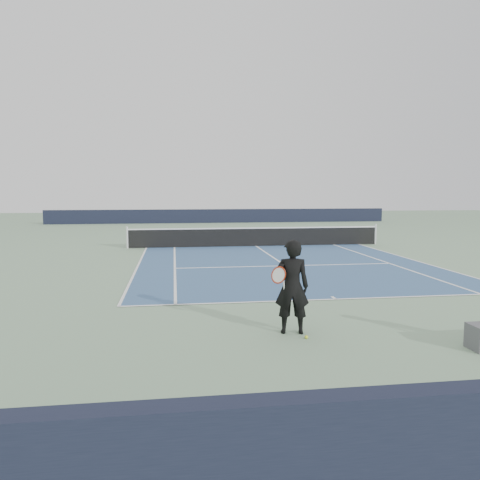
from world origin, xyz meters
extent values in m
plane|color=gray|center=(0.00, 0.00, 0.00)|extent=(80.00, 80.00, 0.00)
cube|color=#35557D|center=(0.00, 0.00, 0.01)|extent=(10.97, 23.77, 0.01)
cylinder|color=silver|center=(-6.40, 0.00, 0.54)|extent=(0.10, 0.10, 1.07)
cylinder|color=silver|center=(6.40, 0.00, 0.54)|extent=(0.10, 0.10, 1.07)
cube|color=black|center=(0.00, 0.00, 0.46)|extent=(12.80, 0.03, 0.90)
cube|color=white|center=(0.00, 0.00, 0.93)|extent=(12.80, 0.04, 0.06)
cube|color=black|center=(0.00, 17.88, 0.60)|extent=(30.00, 0.25, 1.20)
imported|color=black|center=(-1.85, -14.49, 0.93)|extent=(0.78, 0.61, 1.87)
torus|color=#9D250D|center=(-2.13, -14.54, 1.18)|extent=(0.34, 0.18, 0.36)
cylinder|color=white|center=(-2.13, -14.54, 1.18)|extent=(0.29, 0.14, 0.32)
cylinder|color=white|center=(-2.01, -14.51, 0.92)|extent=(0.08, 0.13, 0.27)
sphere|color=#D0DE2D|center=(-1.66, -14.89, 0.03)|extent=(0.07, 0.07, 0.07)
camera|label=1|loc=(-4.12, -23.28, 2.80)|focal=35.00mm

